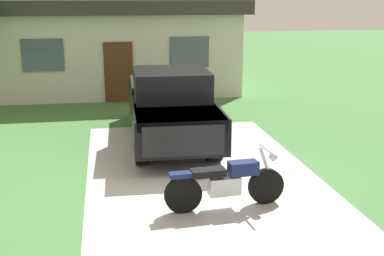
# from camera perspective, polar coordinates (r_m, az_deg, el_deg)

# --- Properties ---
(ground_plane) EXTENTS (80.00, 80.00, 0.00)m
(ground_plane) POSITION_cam_1_polar(r_m,az_deg,el_deg) (10.62, 1.00, -5.22)
(ground_plane) COLOR #44773F
(driveway_pad) EXTENTS (4.77, 8.16, 0.01)m
(driveway_pad) POSITION_cam_1_polar(r_m,az_deg,el_deg) (10.62, 1.00, -5.21)
(driveway_pad) COLOR #BBBBBB
(driveway_pad) RESTS_ON ground
(motorcycle) EXTENTS (2.21, 0.70, 1.09)m
(motorcycle) POSITION_cam_1_polar(r_m,az_deg,el_deg) (8.83, 3.98, -6.29)
(motorcycle) COLOR black
(motorcycle) RESTS_ON ground
(pickup_truck) EXTENTS (2.18, 5.69, 1.90)m
(pickup_truck) POSITION_cam_1_polar(r_m,az_deg,el_deg) (12.82, -2.58, 2.77)
(pickup_truck) COLOR black
(pickup_truck) RESTS_ON ground
(neighbor_house) EXTENTS (9.60, 5.60, 3.50)m
(neighbor_house) POSITION_cam_1_polar(r_m,az_deg,el_deg) (20.07, -8.75, 9.51)
(neighbor_house) COLOR beige
(neighbor_house) RESTS_ON ground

